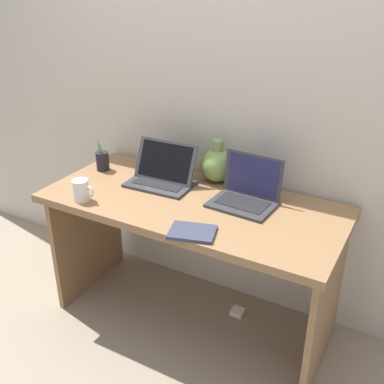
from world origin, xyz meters
TOP-DOWN VIEW (x-y plane):
  - ground_plane at (0.00, 0.00)m, footprint 6.00×6.00m
  - back_wall at (0.00, 0.38)m, footprint 4.40×0.04m
  - desk at (0.00, 0.00)m, footprint 1.51×0.68m
  - laptop_left at (-0.24, 0.11)m, footprint 0.35×0.24m
  - laptop_right at (0.24, 0.12)m, footprint 0.32×0.26m
  - green_vase at (0.00, 0.28)m, footprint 0.18×0.18m
  - notebook_stack at (0.15, -0.27)m, footprint 0.23×0.20m
  - coffee_mug at (-0.48, -0.26)m, footprint 0.12×0.08m
  - pen_cup at (-0.64, 0.10)m, footprint 0.07×0.07m
  - power_brick at (0.21, 0.17)m, footprint 0.07×0.07m

SIDE VIEW (x-z plane):
  - ground_plane at x=0.00m, z-range 0.00..0.00m
  - power_brick at x=0.21m, z-range 0.00..0.03m
  - desk at x=0.00m, z-range 0.22..0.97m
  - notebook_stack at x=0.15m, z-range 0.76..0.77m
  - coffee_mug at x=-0.48m, z-range 0.76..0.87m
  - pen_cup at x=-0.64m, z-range 0.72..0.90m
  - laptop_left at x=-0.24m, z-range 0.71..0.92m
  - laptop_right at x=0.24m, z-range 0.70..0.93m
  - green_vase at x=0.00m, z-range 0.73..0.97m
  - back_wall at x=0.00m, z-range 0.00..2.40m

